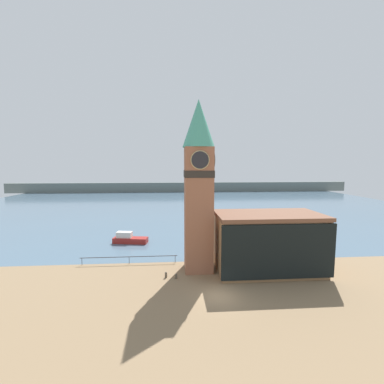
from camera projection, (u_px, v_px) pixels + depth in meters
The scene contains 9 objects.
ground_plane at pixel (219, 297), 27.93m from camera, with size 160.00×160.00×0.00m, color #846B4C.
water at pixel (186, 203), 97.78m from camera, with size 160.00×120.00×0.00m.
far_shoreline at pixel (182, 187), 137.19m from camera, with size 180.00×3.00×5.00m.
pier_railing at pixel (129, 257), 37.09m from camera, with size 13.93×0.08×1.09m.
clock_tower at pixel (199, 182), 33.99m from camera, with size 4.23×4.23×22.70m.
pier_building at pixel (268, 242), 34.46m from camera, with size 14.09×7.63×7.86m.
boat_near at pixel (129, 239), 47.18m from camera, with size 6.47×2.87×2.05m.
mooring_bollard_near at pixel (176, 276), 32.36m from camera, with size 0.33×0.33×0.64m.
mooring_bollard_far at pixel (166, 275), 32.61m from camera, with size 0.30×0.30×0.74m.
Camera 1 is at (-4.88, -26.29, 14.27)m, focal length 24.00 mm.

